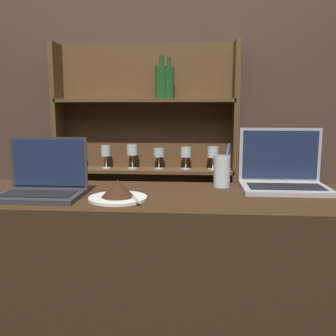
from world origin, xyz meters
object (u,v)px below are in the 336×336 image
at_px(laptop_near, 43,183).
at_px(laptop_far, 283,176).
at_px(cake_plate, 118,192).
at_px(water_glass, 222,171).

distance_m(laptop_near, laptop_far, 0.96).
relative_size(laptop_far, cake_plate, 1.61).
distance_m(laptop_near, cake_plate, 0.29).
bearing_deg(cake_plate, laptop_near, 173.82).
height_order(laptop_near, cake_plate, laptop_near).
bearing_deg(cake_plate, water_glass, 33.26).
bearing_deg(laptop_far, cake_plate, -159.50).
xyz_separation_m(laptop_near, water_glass, (0.68, 0.22, 0.02)).
bearing_deg(water_glass, laptop_far, -3.92).
height_order(laptop_far, cake_plate, laptop_far).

